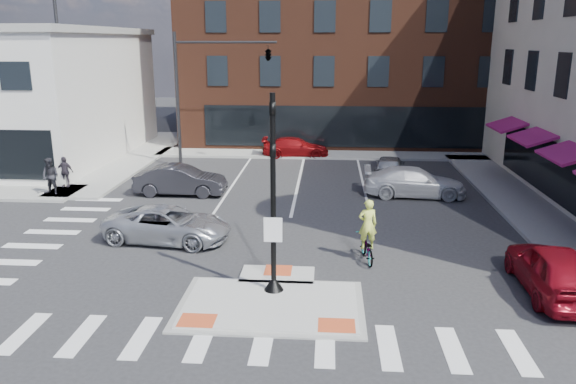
# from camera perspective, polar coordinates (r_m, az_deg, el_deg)

# --- Properties ---
(ground) EXTENTS (120.00, 120.00, 0.00)m
(ground) POSITION_cam_1_polar(r_m,az_deg,el_deg) (17.16, -1.58, -10.81)
(ground) COLOR #28282B
(ground) RESTS_ON ground
(refuge_island) EXTENTS (5.40, 4.65, 0.13)m
(refuge_island) POSITION_cam_1_polar(r_m,az_deg,el_deg) (16.90, -1.67, -11.04)
(refuge_island) COLOR gray
(refuge_island) RESTS_ON ground
(sidewalk_nw) EXTENTS (23.50, 20.50, 0.15)m
(sidewalk_nw) POSITION_cam_1_polar(r_m,az_deg,el_deg) (36.47, -26.16, 1.83)
(sidewalk_nw) COLOR gray
(sidewalk_nw) RESTS_ON ground
(sidewalk_e) EXTENTS (3.00, 24.00, 0.15)m
(sidewalk_e) POSITION_cam_1_polar(r_m,az_deg,el_deg) (27.97, 23.24, -1.52)
(sidewalk_e) COLOR gray
(sidewalk_e) RESTS_ON ground
(sidewalk_n) EXTENTS (26.00, 3.00, 0.15)m
(sidewalk_n) POSITION_cam_1_polar(r_m,az_deg,el_deg) (38.10, 6.23, 3.82)
(sidewalk_n) COLOR gray
(sidewalk_n) RESTS_ON ground
(building_n) EXTENTS (24.40, 18.40, 15.50)m
(building_n) POSITION_cam_1_polar(r_m,az_deg,el_deg) (47.35, 6.11, 15.44)
(building_n) COLOR #492417
(building_n) RESTS_ON ground
(building_far_left) EXTENTS (10.00, 12.00, 10.00)m
(building_far_left) POSITION_cam_1_polar(r_m,az_deg,el_deg) (67.62, -0.58, 13.04)
(building_far_left) COLOR slate
(building_far_left) RESTS_ON ground
(building_far_right) EXTENTS (12.00, 12.00, 12.00)m
(building_far_right) POSITION_cam_1_polar(r_m,az_deg,el_deg) (69.75, 10.58, 13.68)
(building_far_right) COLOR brown
(building_far_right) RESTS_ON ground
(signal_pole) EXTENTS (0.60, 0.60, 5.98)m
(signal_pole) POSITION_cam_1_polar(r_m,az_deg,el_deg) (16.64, -1.50, -2.90)
(signal_pole) COLOR black
(signal_pole) RESTS_ON refuge_island
(mast_arm_signal) EXTENTS (6.10, 2.24, 8.00)m
(mast_arm_signal) POSITION_cam_1_polar(r_m,az_deg,el_deg) (33.75, -4.57, 12.91)
(mast_arm_signal) COLOR black
(mast_arm_signal) RESTS_ON ground
(silver_suv) EXTENTS (5.09, 2.84, 1.35)m
(silver_suv) POSITION_cam_1_polar(r_m,az_deg,el_deg) (22.08, -12.10, -3.23)
(silver_suv) COLOR silver
(silver_suv) RESTS_ON ground
(red_sedan) EXTENTS (1.94, 4.68, 1.59)m
(red_sedan) POSITION_cam_1_polar(r_m,az_deg,el_deg) (18.99, 25.42, -7.11)
(red_sedan) COLOR maroon
(red_sedan) RESTS_ON ground
(white_pickup) EXTENTS (5.06, 2.23, 1.44)m
(white_pickup) POSITION_cam_1_polar(r_m,az_deg,el_deg) (28.47, 12.72, 0.99)
(white_pickup) COLOR white
(white_pickup) RESTS_ON ground
(bg_car_dark) EXTENTS (4.53, 1.61, 1.49)m
(bg_car_dark) POSITION_cam_1_polar(r_m,az_deg,el_deg) (28.56, -10.87, 1.18)
(bg_car_dark) COLOR #28282D
(bg_car_dark) RESTS_ON ground
(bg_car_silver) EXTENTS (2.23, 4.22, 1.37)m
(bg_car_silver) POSITION_cam_1_polar(r_m,az_deg,el_deg) (31.78, 10.25, 2.51)
(bg_car_silver) COLOR #9FA1A6
(bg_car_silver) RESTS_ON ground
(bg_car_red) EXTENTS (4.43, 1.89, 1.27)m
(bg_car_red) POSITION_cam_1_polar(r_m,az_deg,el_deg) (37.36, 0.77, 4.56)
(bg_car_red) COLOR maroon
(bg_car_red) RESTS_ON ground
(cyclist) EXTENTS (0.86, 1.85, 2.24)m
(cyclist) POSITION_cam_1_polar(r_m,az_deg,el_deg) (19.87, 8.03, -4.88)
(cyclist) COLOR #3F3F44
(cyclist) RESTS_ON ground
(pedestrian_a) EXTENTS (1.00, 0.85, 1.82)m
(pedestrian_a) POSITION_cam_1_polar(r_m,az_deg,el_deg) (29.90, -22.98, 1.48)
(pedestrian_a) COLOR black
(pedestrian_a) RESTS_ON sidewalk_nw
(pedestrian_b) EXTENTS (0.96, 0.47, 1.59)m
(pedestrian_b) POSITION_cam_1_polar(r_m,az_deg,el_deg) (31.23, -21.74, 1.93)
(pedestrian_b) COLOR #2F2933
(pedestrian_b) RESTS_ON sidewalk_nw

